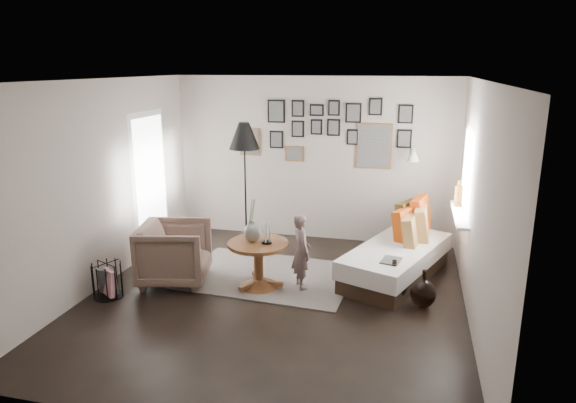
% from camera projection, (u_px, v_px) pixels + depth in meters
% --- Properties ---
extents(ground, '(4.80, 4.80, 0.00)m').
position_uv_depth(ground, '(274.00, 298.00, 6.26)').
color(ground, black).
rests_on(ground, ground).
extents(wall_back, '(4.50, 0.00, 4.50)m').
position_uv_depth(wall_back, '(313.00, 159.00, 8.18)').
color(wall_back, '#A0958C').
rests_on(wall_back, ground).
extents(wall_front, '(4.50, 0.00, 4.50)m').
position_uv_depth(wall_front, '(185.00, 275.00, 3.68)').
color(wall_front, '#A0958C').
rests_on(wall_front, ground).
extents(wall_left, '(0.00, 4.80, 4.80)m').
position_uv_depth(wall_left, '(101.00, 185.00, 6.44)').
color(wall_left, '#A0958C').
rests_on(wall_left, ground).
extents(wall_right, '(0.00, 4.80, 4.80)m').
position_uv_depth(wall_right, '(479.00, 208.00, 5.41)').
color(wall_right, '#A0958C').
rests_on(wall_right, ground).
extents(ceiling, '(4.80, 4.80, 0.00)m').
position_uv_depth(ceiling, '(273.00, 80.00, 5.59)').
color(ceiling, white).
rests_on(ceiling, wall_back).
extents(door_left, '(0.00, 2.14, 2.14)m').
position_uv_depth(door_left, '(150.00, 184.00, 7.63)').
color(door_left, white).
rests_on(door_left, wall_left).
extents(window_right, '(0.15, 1.32, 1.30)m').
position_uv_depth(window_right, '(459.00, 208.00, 6.78)').
color(window_right, white).
rests_on(window_right, wall_right).
extents(gallery_wall, '(2.74, 0.03, 1.08)m').
position_uv_depth(gallery_wall, '(331.00, 132.00, 7.98)').
color(gallery_wall, brown).
rests_on(gallery_wall, wall_back).
extents(wall_sconce, '(0.18, 0.36, 0.16)m').
position_uv_depth(wall_sconce, '(413.00, 156.00, 7.53)').
color(wall_sconce, white).
rests_on(wall_sconce, wall_back).
extents(rug, '(2.32, 1.70, 0.01)m').
position_uv_depth(rug, '(268.00, 276.00, 6.93)').
color(rug, '#BCAFA5').
rests_on(rug, ground).
extents(pedestal_table, '(0.77, 0.77, 0.60)m').
position_uv_depth(pedestal_table, '(259.00, 266.00, 6.52)').
color(pedestal_table, brown).
rests_on(pedestal_table, ground).
extents(vase, '(0.22, 0.22, 0.55)m').
position_uv_depth(vase, '(252.00, 229.00, 6.43)').
color(vase, black).
rests_on(vase, pedestal_table).
extents(candles, '(0.13, 0.13, 0.29)m').
position_uv_depth(candles, '(267.00, 233.00, 6.38)').
color(candles, black).
rests_on(candles, pedestal_table).
extents(daybed, '(1.49, 2.11, 0.96)m').
position_uv_depth(daybed, '(397.00, 254.00, 6.89)').
color(daybed, black).
rests_on(daybed, ground).
extents(magazine_on_daybed, '(0.27, 0.33, 0.02)m').
position_uv_depth(magazine_on_daybed, '(391.00, 260.00, 6.26)').
color(magazine_on_daybed, black).
rests_on(magazine_on_daybed, daybed).
extents(armchair, '(1.04, 1.02, 0.79)m').
position_uv_depth(armchair, '(175.00, 253.00, 6.66)').
color(armchair, brown).
rests_on(armchair, ground).
extents(armchair_cushion, '(0.42, 0.43, 0.16)m').
position_uv_depth(armchair_cushion, '(178.00, 246.00, 6.68)').
color(armchair_cushion, silver).
rests_on(armchair_cushion, armchair).
extents(floor_lamp, '(0.45, 0.45, 1.95)m').
position_uv_depth(floor_lamp, '(244.00, 141.00, 7.54)').
color(floor_lamp, black).
rests_on(floor_lamp, ground).
extents(magazine_basket, '(0.46, 0.46, 0.43)m').
position_uv_depth(magazine_basket, '(107.00, 280.00, 6.26)').
color(magazine_basket, black).
rests_on(magazine_basket, ground).
extents(demijohn_large, '(0.34, 0.34, 0.51)m').
position_uv_depth(demijohn_large, '(393.00, 285.00, 6.18)').
color(demijohn_large, black).
rests_on(demijohn_large, ground).
extents(demijohn_small, '(0.30, 0.30, 0.46)m').
position_uv_depth(demijohn_small, '(423.00, 293.00, 6.00)').
color(demijohn_small, black).
rests_on(demijohn_small, ground).
extents(child, '(0.39, 0.43, 0.98)m').
position_uv_depth(child, '(301.00, 252.00, 6.44)').
color(child, '#6B5755').
rests_on(child, ground).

